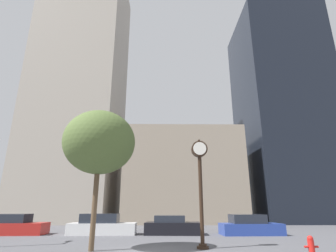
# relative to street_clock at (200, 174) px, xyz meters

# --- Properties ---
(building_tall_tower) EXTENTS (11.53, 12.00, 38.68)m
(building_tall_tower) POSITION_rel_street_clock_xyz_m (-14.28, 22.60, 15.89)
(building_tall_tower) COLOR #ADA393
(building_tall_tower) RESTS_ON ground_plane
(building_storefront_row) EXTENTS (14.51, 12.00, 11.41)m
(building_storefront_row) POSITION_rel_street_clock_xyz_m (0.57, 22.60, 2.25)
(building_storefront_row) COLOR gray
(building_storefront_row) RESTS_ON ground_plane
(building_glass_modern) EXTENTS (11.13, 12.00, 30.32)m
(building_glass_modern) POSITION_rel_street_clock_xyz_m (15.43, 22.60, 11.71)
(building_glass_modern) COLOR black
(building_glass_modern) RESTS_ON ground_plane
(street_clock) EXTENTS (0.82, 0.57, 5.28)m
(street_clock) POSITION_rel_street_clock_xyz_m (0.00, 0.00, 0.00)
(street_clock) COLOR black
(street_clock) RESTS_ON ground_plane
(car_red) EXTENTS (4.78, 2.08, 1.40)m
(car_red) POSITION_rel_street_clock_xyz_m (-12.73, 6.74, -2.87)
(car_red) COLOR red
(car_red) RESTS_ON ground_plane
(car_white) EXTENTS (4.76, 1.82, 1.42)m
(car_white) POSITION_rel_street_clock_xyz_m (-6.28, 6.78, -2.86)
(car_white) COLOR silver
(car_white) RESTS_ON ground_plane
(car_black) EXTENTS (4.01, 2.10, 1.30)m
(car_black) POSITION_rel_street_clock_xyz_m (-1.25, 6.72, -2.90)
(car_black) COLOR black
(car_black) RESTS_ON ground_plane
(car_blue) EXTENTS (4.29, 2.03, 1.38)m
(car_blue) POSITION_rel_street_clock_xyz_m (4.26, 6.38, -2.88)
(car_blue) COLOR #28429E
(car_blue) RESTS_ON ground_plane
(fire_hydrant_near) EXTENTS (0.56, 0.25, 0.75)m
(fire_hydrant_near) POSITION_rel_street_clock_xyz_m (4.19, -1.80, -3.07)
(fire_hydrant_near) COLOR red
(fire_hydrant_near) RESTS_ON ground_plane
(bare_tree) EXTENTS (3.52, 3.52, 6.55)m
(bare_tree) POSITION_rel_street_clock_xyz_m (-5.05, -0.61, 1.50)
(bare_tree) COLOR brown
(bare_tree) RESTS_ON ground_plane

